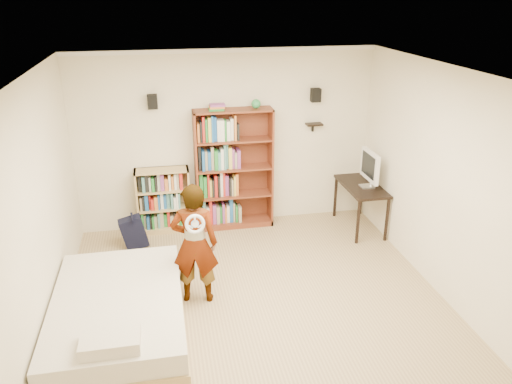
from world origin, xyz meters
TOP-DOWN VIEW (x-y plane):
  - ground at (0.00, 0.00)m, footprint 4.50×5.00m
  - room_shell at (0.00, 0.00)m, footprint 4.52×5.02m
  - crown_molding at (0.00, 0.00)m, footprint 4.50×5.00m
  - speaker_left at (-1.05, 2.40)m, footprint 0.14×0.12m
  - speaker_right at (1.35, 2.40)m, footprint 0.14×0.12m
  - wall_shelf at (1.35, 2.41)m, footprint 0.25×0.16m
  - tall_bookshelf at (0.08, 2.33)m, footprint 1.17×0.34m
  - low_bookshelf at (-1.00, 2.35)m, footprint 0.80×0.30m
  - computer_desk at (1.97, 1.86)m, footprint 0.52×1.05m
  - imac at (2.02, 1.78)m, footprint 0.11×0.56m
  - daybed at (-1.55, -0.14)m, footprint 1.36×2.10m
  - person at (-0.68, 0.41)m, footprint 0.60×0.44m
  - wii_wheel at (-0.68, 0.13)m, footprint 0.22×0.08m
  - navy_bag at (-1.45, 1.88)m, footprint 0.38×0.27m

SIDE VIEW (x-z plane):
  - ground at x=0.00m, z-range -0.01..0.01m
  - navy_bag at x=-1.45m, z-range 0.00..0.49m
  - daybed at x=-1.55m, z-range 0.00..0.62m
  - computer_desk at x=1.97m, z-range 0.00..0.71m
  - low_bookshelf at x=-1.00m, z-range 0.00..1.00m
  - person at x=-0.68m, z-range 0.00..1.49m
  - tall_bookshelf at x=0.08m, z-range 0.00..1.85m
  - imac at x=2.02m, z-range 0.71..1.27m
  - wii_wheel at x=-0.68m, z-range 1.02..1.24m
  - wall_shelf at x=1.35m, z-range 1.54..1.56m
  - room_shell at x=0.00m, z-range 0.41..3.12m
  - speaker_left at x=-1.05m, z-range 1.90..2.10m
  - speaker_right at x=1.35m, z-range 1.90..2.10m
  - crown_molding at x=0.00m, z-range 2.64..2.70m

